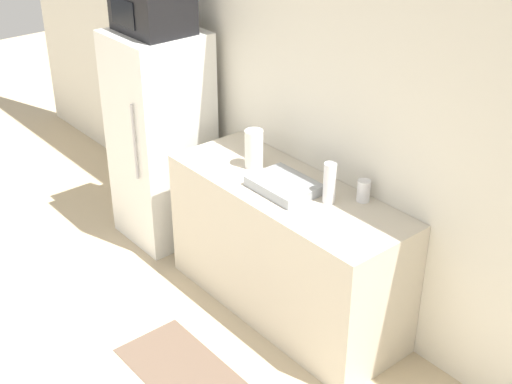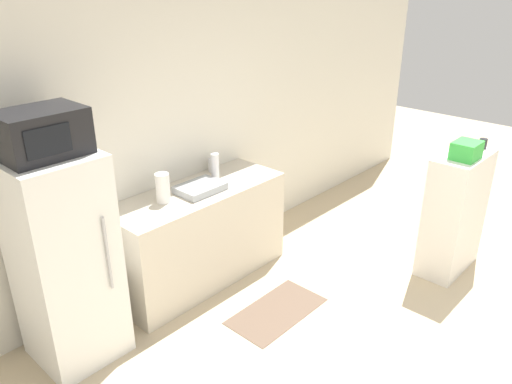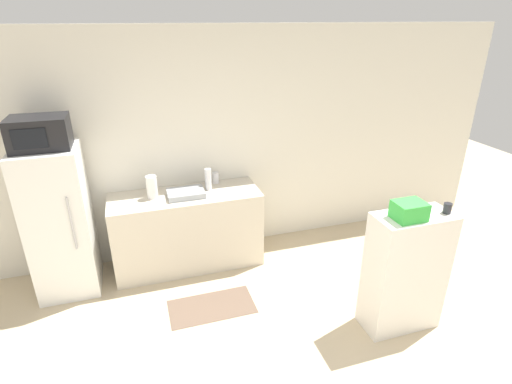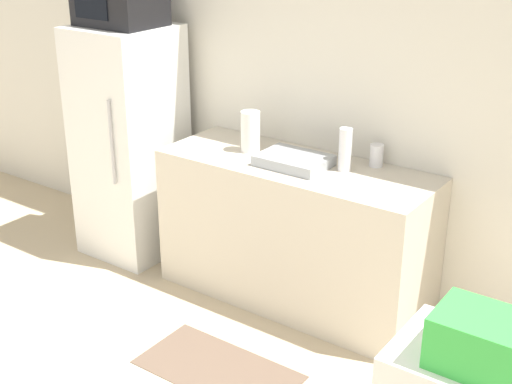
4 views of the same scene
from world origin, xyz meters
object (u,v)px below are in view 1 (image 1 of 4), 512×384
Objects in this scene: refrigerator at (161,138)px; bottle_short at (364,191)px; microwave at (152,9)px; paper_towel_roll at (254,149)px; bottle_tall at (330,183)px.

bottle_short is at bearing 9.97° from refrigerator.
microwave reaches higher than paper_towel_roll.
bottle_tall is 1.90× the size of bottle_short.
refrigerator is at bearing -175.18° from bottle_tall.
bottle_tall is 0.21m from bottle_short.
refrigerator is at bearing -170.03° from bottle_short.
bottle_tall reaches higher than bottle_short.
refrigerator is 12.01× the size of bottle_short.
microwave reaches higher than bottle_tall.
microwave is at bearing -108.99° from refrigerator.
paper_towel_roll is (-0.73, -0.20, 0.06)m from bottle_short.
microwave is at bearing -175.14° from bottle_tall.
bottle_tall is 0.62m from paper_towel_roll.
microwave is at bearing -170.00° from bottle_short.
refrigerator is at bearing -174.62° from paper_towel_roll.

